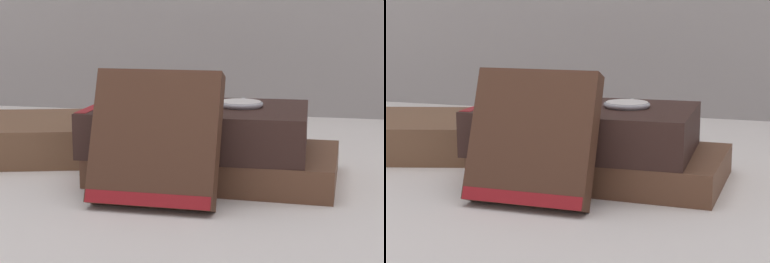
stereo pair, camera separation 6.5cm
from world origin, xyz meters
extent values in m
plane|color=white|center=(0.00, 0.00, 0.00)|extent=(3.00, 3.00, 0.00)
cube|color=brown|center=(0.01, 0.01, 0.02)|extent=(0.26, 0.16, 0.03)
cube|color=olive|center=(-0.11, 0.01, 0.02)|extent=(0.02, 0.15, 0.03)
cube|color=#331E19|center=(-0.01, 0.00, 0.06)|extent=(0.23, 0.16, 0.05)
cube|color=maroon|center=(-0.12, 0.00, 0.06)|extent=(0.02, 0.15, 0.05)
cube|color=#4C2D1E|center=(-0.03, -0.10, 0.06)|extent=(0.12, 0.07, 0.13)
cube|color=maroon|center=(-0.03, -0.12, 0.01)|extent=(0.12, 0.03, 0.02)
cylinder|color=white|center=(0.03, 0.01, 0.08)|extent=(0.04, 0.04, 0.01)
torus|color=#B2B2B7|center=(0.03, 0.01, 0.08)|extent=(0.05, 0.05, 0.01)
sphere|color=#B2B2B7|center=(0.03, 0.03, 0.08)|extent=(0.01, 0.01, 0.01)
torus|color=#ADADB2|center=(-0.11, 0.17, 0.00)|extent=(0.05, 0.05, 0.00)
torus|color=#ADADB2|center=(-0.06, 0.17, 0.00)|extent=(0.05, 0.05, 0.00)
cylinder|color=#ADADB2|center=(-0.09, 0.17, 0.00)|extent=(0.02, 0.00, 0.00)
camera|label=1|loc=(0.13, -0.66, 0.18)|focal=60.00mm
camera|label=2|loc=(0.19, -0.64, 0.18)|focal=60.00mm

